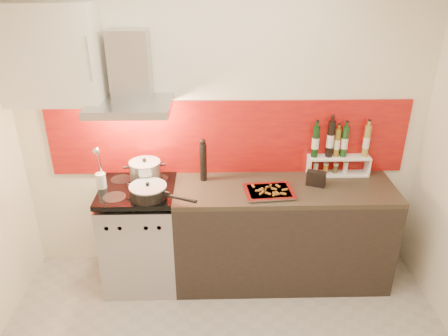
{
  "coord_description": "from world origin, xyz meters",
  "views": [
    {
      "loc": [
        -0.07,
        -2.01,
        2.58
      ],
      "look_at": [
        0.0,
        0.95,
        1.15
      ],
      "focal_mm": 35.0,
      "sensor_mm": 36.0,
      "label": 1
    }
  ],
  "objects_px": {
    "range_stove": "(141,236)",
    "baking_tray": "(269,191)",
    "counter": "(282,233)",
    "stock_pot": "(145,172)",
    "saute_pan": "(149,192)",
    "pepper_mill": "(203,160)"
  },
  "relations": [
    {
      "from": "saute_pan",
      "to": "pepper_mill",
      "type": "xyz_separation_m",
      "value": [
        0.41,
        0.3,
        0.12
      ]
    },
    {
      "from": "counter",
      "to": "pepper_mill",
      "type": "distance_m",
      "value": 0.93
    },
    {
      "from": "range_stove",
      "to": "baking_tray",
      "type": "xyz_separation_m",
      "value": [
        1.06,
        -0.09,
        0.47
      ]
    },
    {
      "from": "counter",
      "to": "baking_tray",
      "type": "height_order",
      "value": "baking_tray"
    },
    {
      "from": "counter",
      "to": "saute_pan",
      "type": "bearing_deg",
      "value": -171.54
    },
    {
      "from": "saute_pan",
      "to": "range_stove",
      "type": "bearing_deg",
      "value": 128.48
    },
    {
      "from": "range_stove",
      "to": "baking_tray",
      "type": "relative_size",
      "value": 2.23
    },
    {
      "from": "range_stove",
      "to": "counter",
      "type": "bearing_deg",
      "value": 0.23
    },
    {
      "from": "counter",
      "to": "saute_pan",
      "type": "relative_size",
      "value": 3.42
    },
    {
      "from": "range_stove",
      "to": "stock_pot",
      "type": "distance_m",
      "value": 0.57
    },
    {
      "from": "range_stove",
      "to": "pepper_mill",
      "type": "bearing_deg",
      "value": 15.52
    },
    {
      "from": "counter",
      "to": "pepper_mill",
      "type": "xyz_separation_m",
      "value": [
        -0.66,
        0.14,
        0.63
      ]
    },
    {
      "from": "stock_pot",
      "to": "pepper_mill",
      "type": "xyz_separation_m",
      "value": [
        0.47,
        0.05,
        0.08
      ]
    },
    {
      "from": "counter",
      "to": "stock_pot",
      "type": "bearing_deg",
      "value": 175.3
    },
    {
      "from": "range_stove",
      "to": "stock_pot",
      "type": "relative_size",
      "value": 3.57
    },
    {
      "from": "range_stove",
      "to": "baking_tray",
      "type": "height_order",
      "value": "baking_tray"
    },
    {
      "from": "range_stove",
      "to": "baking_tray",
      "type": "bearing_deg",
      "value": -5.1
    },
    {
      "from": "stock_pot",
      "to": "saute_pan",
      "type": "height_order",
      "value": "stock_pot"
    },
    {
      "from": "pepper_mill",
      "to": "baking_tray",
      "type": "xyz_separation_m",
      "value": [
        0.52,
        -0.24,
        -0.16
      ]
    },
    {
      "from": "range_stove",
      "to": "stock_pot",
      "type": "xyz_separation_m",
      "value": [
        0.06,
        0.1,
        0.56
      ]
    },
    {
      "from": "counter",
      "to": "saute_pan",
      "type": "xyz_separation_m",
      "value": [
        -1.08,
        -0.16,
        0.51
      ]
    },
    {
      "from": "saute_pan",
      "to": "pepper_mill",
      "type": "height_order",
      "value": "pepper_mill"
    }
  ]
}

